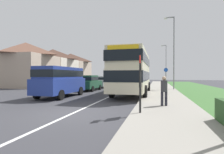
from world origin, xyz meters
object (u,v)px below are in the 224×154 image
object	(u,v)px
parked_car_dark_green	(89,82)
street_lamp_far	(166,62)
cycle_route_sign	(166,78)
bus_stop_sign	(140,80)
parked_car_silver	(101,81)
pedestrian_at_stop	(164,89)
double_decker_bus	(133,71)
parked_van_blue	(61,79)
street_lamp_mid	(173,49)

from	to	relation	value
parked_car_dark_green	street_lamp_far	xyz separation A→B (m)	(9.21, 22.35, 3.80)
parked_car_dark_green	cycle_route_sign	size ratio (longest dim) A/B	1.60
bus_stop_sign	street_lamp_far	xyz separation A→B (m)	(2.50, 33.14, 3.19)
cycle_route_sign	parked_car_silver	bearing A→B (deg)	160.86
pedestrian_at_stop	parked_car_dark_green	bearing A→B (deg)	131.74
double_decker_bus	parked_car_dark_green	world-z (taller)	double_decker_bus
double_decker_bus	street_lamp_far	world-z (taller)	street_lamp_far
bus_stop_sign	double_decker_bus	bearing A→B (deg)	99.84
double_decker_bus	parked_car_dark_green	bearing A→B (deg)	153.22
double_decker_bus	pedestrian_at_stop	size ratio (longest dim) A/B	5.78
bus_stop_sign	parked_car_silver	bearing A→B (deg)	113.52
parked_van_blue	parked_car_silver	world-z (taller)	parked_van_blue
cycle_route_sign	parked_car_dark_green	bearing A→B (deg)	-167.77
bus_stop_sign	cycle_route_sign	size ratio (longest dim) A/B	1.03
parked_car_silver	street_lamp_mid	size ratio (longest dim) A/B	0.47
parked_car_silver	cycle_route_sign	xyz separation A→B (m)	(8.38, -2.91, 0.54)
parked_car_dark_green	bus_stop_sign	world-z (taller)	bus_stop_sign
parked_car_silver	cycle_route_sign	size ratio (longest dim) A/B	1.58
parked_van_blue	street_lamp_mid	size ratio (longest dim) A/B	0.62
parked_car_dark_green	bus_stop_sign	bearing A→B (deg)	-58.13
street_lamp_mid	street_lamp_far	world-z (taller)	street_lamp_mid
parked_car_silver	street_lamp_far	bearing A→B (deg)	62.32
pedestrian_at_stop	parked_van_blue	bearing A→B (deg)	159.88
parked_car_dark_green	street_lamp_mid	xyz separation A→B (m)	(9.16, 2.83, 3.81)
street_lamp_mid	cycle_route_sign	bearing A→B (deg)	-128.80
parked_van_blue	street_lamp_mid	world-z (taller)	street_lamp_mid
street_lamp_mid	street_lamp_far	size ratio (longest dim) A/B	1.00
double_decker_bus	parked_car_silver	bearing A→B (deg)	125.85
bus_stop_sign	pedestrian_at_stop	bearing A→B (deg)	63.04
parked_car_silver	pedestrian_at_stop	distance (m)	15.52
street_lamp_mid	parked_car_silver	bearing A→B (deg)	168.39
double_decker_bus	parked_car_silver	xyz separation A→B (m)	(-5.34, 7.39, -1.25)
bus_stop_sign	street_lamp_far	world-z (taller)	street_lamp_far
double_decker_bus	parked_van_blue	bearing A→B (deg)	-149.00
street_lamp_mid	parked_van_blue	bearing A→B (deg)	-136.51
parked_van_blue	pedestrian_at_stop	distance (m)	8.28
double_decker_bus	street_lamp_far	bearing A→B (deg)	81.12
parked_car_silver	street_lamp_mid	xyz separation A→B (m)	(9.19, -1.89, 3.86)
parked_car_dark_green	street_lamp_mid	distance (m)	10.31
bus_stop_sign	street_lamp_mid	distance (m)	14.20
double_decker_bus	cycle_route_sign	distance (m)	5.46
parked_car_dark_green	street_lamp_far	distance (m)	24.47
parked_car_silver	street_lamp_far	world-z (taller)	street_lamp_far
parked_car_dark_green	street_lamp_far	bearing A→B (deg)	67.60
parked_van_blue	bus_stop_sign	size ratio (longest dim) A/B	2.00
parked_van_blue	bus_stop_sign	distance (m)	8.32
parked_van_blue	pedestrian_at_stop	xyz separation A→B (m)	(7.77, -2.85, -0.41)
parked_car_silver	pedestrian_at_stop	bearing A→B (deg)	-59.82
street_lamp_far	parked_van_blue	bearing A→B (deg)	-108.08
parked_car_dark_green	parked_car_silver	xyz separation A→B (m)	(-0.04, 4.71, -0.04)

